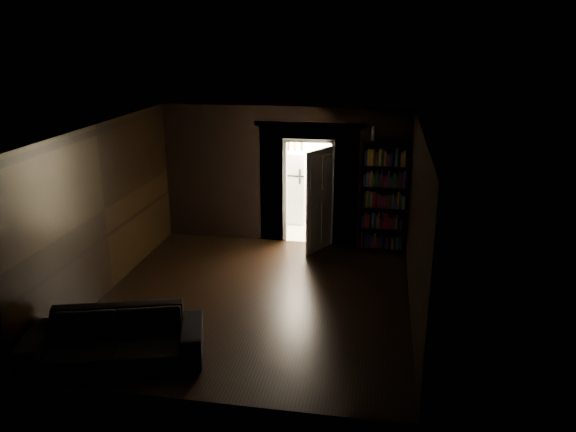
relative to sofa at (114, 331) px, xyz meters
name	(u,v)px	position (x,y,z in m)	size (l,w,h in m)	color
ground	(255,298)	(1.40, 2.10, -0.44)	(5.50, 5.50, 0.00)	black
room_walls	(266,183)	(1.39, 3.17, 1.24)	(5.02, 5.61, 2.84)	black
kitchen_alcove	(315,173)	(1.90, 5.97, 0.77)	(2.20, 1.80, 2.60)	beige
sofa	(114,331)	(0.00, 0.00, 0.00)	(2.28, 0.98, 0.88)	black
bookshelf	(383,197)	(3.40, 4.65, 0.66)	(0.90, 0.32, 2.20)	black
refrigerator	(290,186)	(1.30, 6.21, 0.39)	(0.74, 0.68, 1.65)	silver
door	(319,201)	(2.17, 4.45, 0.59)	(0.85, 0.05, 2.05)	silver
figurine	(373,133)	(3.15, 4.72, 1.90)	(0.09, 0.09, 0.28)	silver
bottles	(292,144)	(1.34, 6.18, 1.35)	(0.69, 0.09, 0.28)	black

